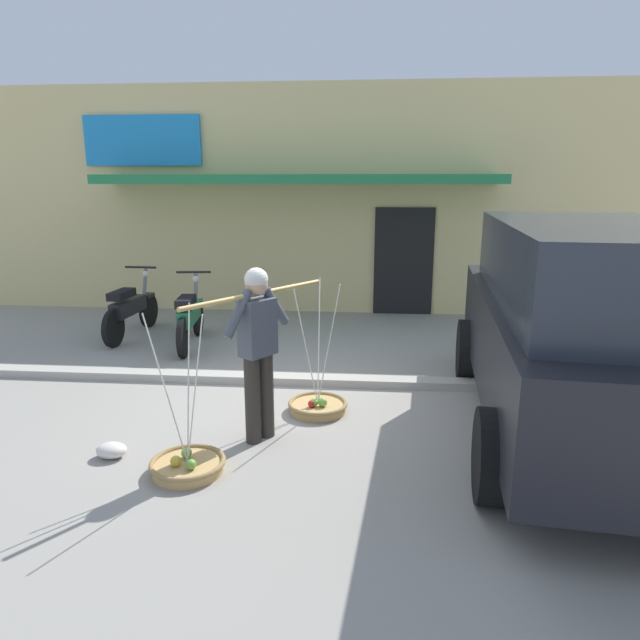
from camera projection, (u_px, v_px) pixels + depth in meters
ground_plane at (286, 405)px, 6.35m from camera, size 90.00×90.00×0.00m
sidewalk_curb at (294, 379)px, 7.02m from camera, size 20.00×0.24×0.10m
fruit_vendor at (258, 343)px, 5.29m from camera, size 1.04×1.44×1.70m
fruit_basket_left_side at (318, 405)px, 6.14m from camera, size 0.66×0.66×1.45m
fruit_basket_right_side at (188, 464)px, 4.86m from camera, size 0.66×0.66×1.45m
motorcycle_nearest_shop at (130, 309)px, 9.05m from camera, size 0.54×1.82×1.09m
motorcycle_second_in_row at (190, 317)px, 8.54m from camera, size 0.54×1.82×1.09m
parked_truck at (586, 324)px, 5.36m from camera, size 2.52×4.96×2.10m
storefront_building at (313, 198)px, 12.84m from camera, size 13.00×6.00×4.20m
plastic_litter_bag at (111, 450)px, 5.13m from camera, size 0.28×0.22×0.14m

